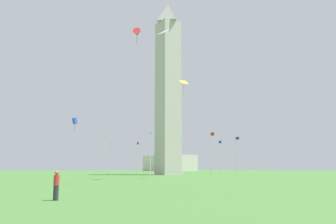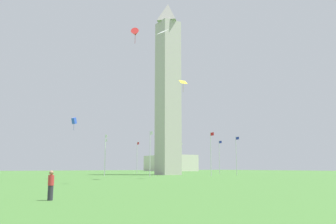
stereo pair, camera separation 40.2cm
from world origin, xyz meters
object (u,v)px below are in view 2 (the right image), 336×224
(flagpole_n, at_px, (211,152))
(distant_building, at_px, (170,163))
(flagpole_ne, at_px, (236,154))
(flagpole_s, at_px, (137,156))
(flagpole_se, at_px, (180,156))
(obelisk_monument, at_px, (168,86))
(kite_red_delta, at_px, (135,33))
(flagpole_nw, at_px, (150,152))
(flagpole_sw, at_px, (105,155))
(kite_yellow_diamond, at_px, (183,82))
(kite_white_diamond, at_px, (162,32))
(flagpole_w, at_px, (105,153))
(person_red_shirt, at_px, (51,186))
(kite_blue_box, at_px, (74,121))
(flagpole_e, at_px, (219,156))

(flagpole_n, xyz_separation_m, distant_building, (-89.62, 47.55, -1.07))
(flagpole_ne, distance_m, flagpole_s, 30.09)
(flagpole_n, xyz_separation_m, flagpole_se, (-27.80, 11.52, 0.00))
(obelisk_monument, bearing_deg, kite_red_delta, -37.04)
(flagpole_nw, bearing_deg, flagpole_sw, 180.00)
(flagpole_se, bearing_deg, kite_yellow_diamond, -33.79)
(flagpole_sw, distance_m, kite_white_diamond, 43.39)
(flagpole_ne, distance_m, flagpole_nw, 23.03)
(flagpole_se, xyz_separation_m, flagpole_w, (11.52, -27.80, 0.00))
(obelisk_monument, relative_size, kite_red_delta, 23.85)
(flagpole_ne, xyz_separation_m, person_red_shirt, (40.07, -51.88, -4.07))
(flagpole_se, distance_m, kite_white_diamond, 52.30)
(flagpole_se, height_order, flagpole_nw, same)
(kite_blue_box, distance_m, distant_building, 118.36)
(kite_blue_box, bearing_deg, flagpole_n, 91.60)
(flagpole_e, height_order, person_red_shirt, flagpole_e)
(flagpole_nw, relative_size, kite_blue_box, 4.35)
(flagpole_se, xyz_separation_m, flagpole_sw, (-0.00, -23.03, 0.00))
(flagpole_e, relative_size, flagpole_w, 1.00)
(flagpole_nw, bearing_deg, flagpole_se, 135.00)
(flagpole_e, distance_m, flagpole_w, 32.57)
(flagpole_se, relative_size, flagpole_w, 1.00)
(obelisk_monument, xyz_separation_m, flagpole_sw, (-11.46, -11.52, -17.04))
(obelisk_monument, height_order, flagpole_se, obelisk_monument)
(person_red_shirt, xyz_separation_m, kite_blue_box, (-34.49, 11.72, 8.31))
(kite_white_diamond, bearing_deg, flagpole_s, 157.07)
(flagpole_e, relative_size, flagpole_nw, 1.00)
(flagpole_nw, bearing_deg, kite_blue_box, -71.97)
(flagpole_nw, distance_m, kite_red_delta, 33.00)
(obelisk_monument, xyz_separation_m, kite_blue_box, (17.14, -28.63, -12.79))
(obelisk_monument, relative_size, flagpole_ne, 4.90)
(flagpole_se, xyz_separation_m, distant_building, (-61.82, 36.04, -1.07))
(flagpole_ne, height_order, flagpole_sw, same)
(flagpole_sw, distance_m, kite_yellow_diamond, 39.00)
(flagpole_s, xyz_separation_m, flagpole_w, (16.29, -16.29, 0.00))
(flagpole_nw, xyz_separation_m, person_red_shirt, (40.07, -28.84, -4.07))
(flagpole_ne, relative_size, person_red_shirt, 5.57)
(flagpole_n, height_order, flagpole_e, same)
(flagpole_e, relative_size, kite_yellow_diamond, 4.35)
(person_red_shirt, bearing_deg, kite_yellow_diamond, -37.10)
(flagpole_ne, bearing_deg, flagpole_se, 180.00)
(flagpole_sw, xyz_separation_m, kite_yellow_diamond, (37.45, -2.03, 10.70))
(flagpole_e, bearing_deg, kite_white_diamond, -51.73)
(flagpole_se, height_order, kite_yellow_diamond, kite_yellow_diamond)
(person_red_shirt, xyz_separation_m, kite_red_delta, (-14.32, 12.20, 16.29))
(flagpole_n, bearing_deg, obelisk_monument, 180.00)
(flagpole_n, height_order, flagpole_s, same)
(flagpole_se, bearing_deg, kite_red_delta, -39.12)
(flagpole_e, bearing_deg, kite_yellow_diamond, -49.00)
(flagpole_se, height_order, kite_blue_box, kite_blue_box)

